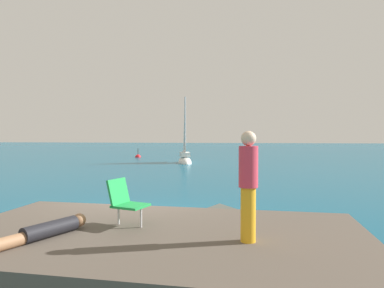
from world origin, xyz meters
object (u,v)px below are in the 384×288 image
at_px(person_standing, 248,183).
at_px(marker_buoy, 138,157).
at_px(sailboat_near, 185,159).
at_px(beach_chair, 125,200).
at_px(person_sunbather, 43,231).

height_order(person_standing, marker_buoy, person_standing).
xyz_separation_m(sailboat_near, beach_chair, (2.00, -20.46, 0.78)).
relative_size(sailboat_near, marker_buoy, 4.92).
distance_m(sailboat_near, person_standing, 21.54).
bearing_deg(beach_chair, person_sunbather, -118.67).
xyz_separation_m(beach_chair, marker_buoy, (-7.43, 26.40, -1.07)).
relative_size(person_sunbather, person_standing, 1.02).
distance_m(person_standing, marker_buoy, 28.71).
bearing_deg(sailboat_near, person_standing, -3.55).
relative_size(person_standing, beach_chair, 2.03).
xyz_separation_m(person_standing, marker_buoy, (-9.51, 27.05, -1.50)).
xyz_separation_m(sailboat_near, marker_buoy, (-5.44, 5.93, -0.29)).
bearing_deg(beach_chair, sailboat_near, 113.98).
relative_size(person_sunbather, marker_buoy, 1.46).
relative_size(sailboat_near, person_standing, 3.43).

